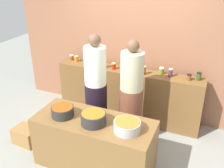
# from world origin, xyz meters

# --- Properties ---
(ground) EXTENTS (12.00, 12.00, 0.00)m
(ground) POSITION_xyz_m (0.00, 0.00, 0.00)
(ground) COLOR gray
(storefront_wall) EXTENTS (4.80, 0.12, 3.00)m
(storefront_wall) POSITION_xyz_m (0.00, 1.45, 1.50)
(storefront_wall) COLOR #956044
(storefront_wall) RESTS_ON ground
(display_shelf) EXTENTS (2.70, 0.36, 0.99)m
(display_shelf) POSITION_xyz_m (0.00, 1.10, 0.50)
(display_shelf) COLOR brown
(display_shelf) RESTS_ON ground
(prep_table) EXTENTS (1.70, 0.70, 0.78)m
(prep_table) POSITION_xyz_m (0.00, -0.30, 0.39)
(prep_table) COLOR brown
(prep_table) RESTS_ON ground
(preserve_jar_0) EXTENTS (0.08, 0.08, 0.10)m
(preserve_jar_0) POSITION_xyz_m (-1.21, 1.17, 1.04)
(preserve_jar_0) COLOR brown
(preserve_jar_0) RESTS_ON display_shelf
(preserve_jar_1) EXTENTS (0.08, 0.08, 0.11)m
(preserve_jar_1) POSITION_xyz_m (-1.08, 1.13, 1.05)
(preserve_jar_1) COLOR orange
(preserve_jar_1) RESTS_ON display_shelf
(preserve_jar_2) EXTENTS (0.09, 0.09, 0.15)m
(preserve_jar_2) POSITION_xyz_m (-0.47, 1.03, 1.07)
(preserve_jar_2) COLOR olive
(preserve_jar_2) RESTS_ON display_shelf
(preserve_jar_3) EXTENTS (0.07, 0.07, 0.12)m
(preserve_jar_3) POSITION_xyz_m (-0.26, 1.05, 1.05)
(preserve_jar_3) COLOR #AA230A
(preserve_jar_3) RESTS_ON display_shelf
(preserve_jar_4) EXTENTS (0.08, 0.08, 0.15)m
(preserve_jar_4) POSITION_xyz_m (0.30, 1.03, 1.07)
(preserve_jar_4) COLOR #88430F
(preserve_jar_4) RESTS_ON display_shelf
(preserve_jar_5) EXTENTS (0.09, 0.09, 0.12)m
(preserve_jar_5) POSITION_xyz_m (0.58, 1.17, 1.05)
(preserve_jar_5) COLOR olive
(preserve_jar_5) RESTS_ON display_shelf
(preserve_jar_6) EXTENTS (0.07, 0.07, 0.14)m
(preserve_jar_6) POSITION_xyz_m (0.75, 1.12, 1.06)
(preserve_jar_6) COLOR #572D50
(preserve_jar_6) RESTS_ON display_shelf
(preserve_jar_7) EXTENTS (0.07, 0.07, 0.10)m
(preserve_jar_7) POSITION_xyz_m (1.06, 1.09, 1.04)
(preserve_jar_7) COLOR brown
(preserve_jar_7) RESTS_ON display_shelf
(preserve_jar_8) EXTENTS (0.08, 0.08, 0.13)m
(preserve_jar_8) POSITION_xyz_m (1.20, 1.16, 1.06)
(preserve_jar_8) COLOR #35501F
(preserve_jar_8) RESTS_ON display_shelf
(cooking_pot_left) EXTENTS (0.32, 0.32, 0.15)m
(cooking_pot_left) POSITION_xyz_m (-0.45, -0.36, 0.85)
(cooking_pot_left) COLOR #2D2D2D
(cooking_pot_left) RESTS_ON prep_table
(cooking_pot_center) EXTENTS (0.34, 0.34, 0.17)m
(cooking_pot_center) POSITION_xyz_m (0.03, -0.37, 0.86)
(cooking_pot_center) COLOR #2D2D2D
(cooking_pot_center) RESTS_ON prep_table
(cooking_pot_right) EXTENTS (0.35, 0.35, 0.15)m
(cooking_pot_right) POSITION_xyz_m (0.51, -0.35, 0.85)
(cooking_pot_right) COLOR #B7B7BC
(cooking_pot_right) RESTS_ON prep_table
(cook_with_tongs) EXTENTS (0.36, 0.36, 1.81)m
(cook_with_tongs) POSITION_xyz_m (-0.28, 0.34, 0.83)
(cook_with_tongs) COLOR black
(cook_with_tongs) RESTS_ON ground
(cook_in_cap) EXTENTS (0.37, 0.37, 1.75)m
(cook_in_cap) POSITION_xyz_m (0.28, 0.47, 0.79)
(cook_in_cap) COLOR brown
(cook_in_cap) RESTS_ON ground
(bread_crate) EXTENTS (0.43, 0.34, 0.27)m
(bread_crate) POSITION_xyz_m (-1.29, -0.28, 0.14)
(bread_crate) COLOR olive
(bread_crate) RESTS_ON ground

